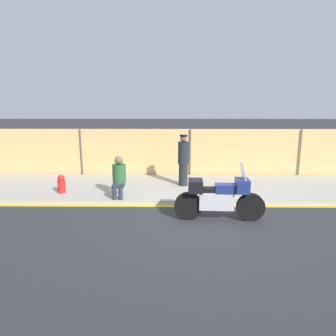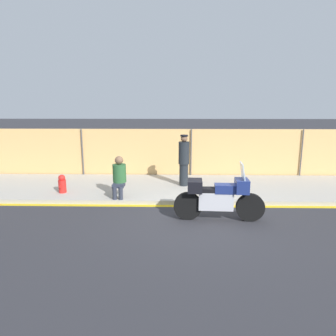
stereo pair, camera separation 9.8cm
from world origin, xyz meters
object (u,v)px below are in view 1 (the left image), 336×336
at_px(officer_standing, 183,160).
at_px(fire_hydrant, 61,184).
at_px(person_seated_on_curb, 119,175).
at_px(motorcycle, 219,197).

xyz_separation_m(officer_standing, fire_hydrant, (-3.93, -0.99, -0.62)).
height_order(officer_standing, person_seated_on_curb, officer_standing).
bearing_deg(officer_standing, person_seated_on_curb, -146.44).
relative_size(motorcycle, fire_hydrant, 3.88).
distance_m(officer_standing, person_seated_on_curb, 2.43).
height_order(motorcycle, officer_standing, officer_standing).
distance_m(motorcycle, officer_standing, 3.06).
relative_size(motorcycle, officer_standing, 1.29).
distance_m(motorcycle, fire_hydrant, 5.10).
relative_size(officer_standing, fire_hydrant, 3.00).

